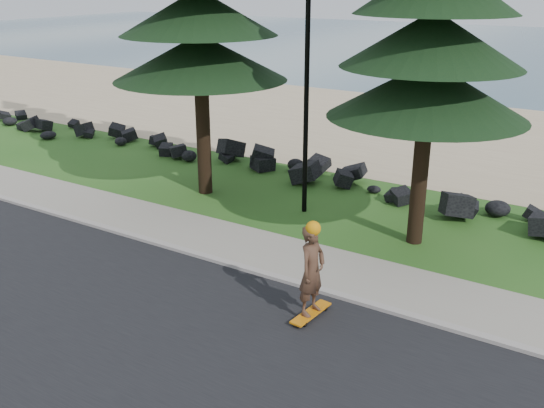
% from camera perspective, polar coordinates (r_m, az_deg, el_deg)
% --- Properties ---
extents(ground, '(160.00, 160.00, 0.00)m').
position_cam_1_polar(ground, '(15.37, -2.78, -4.35)').
color(ground, '#2A5D1D').
rests_on(ground, ground).
extents(road, '(160.00, 7.00, 0.02)m').
position_cam_1_polar(road, '(12.39, -14.91, -11.67)').
color(road, black).
rests_on(road, ground).
extents(kerb, '(160.00, 0.20, 0.10)m').
position_cam_1_polar(kerb, '(14.69, -4.78, -5.43)').
color(kerb, '#A59C95').
rests_on(kerb, ground).
extents(sidewalk, '(160.00, 2.00, 0.08)m').
position_cam_1_polar(sidewalk, '(15.50, -2.36, -3.96)').
color(sidewalk, gray).
rests_on(sidewalk, ground).
extents(beach_sand, '(160.00, 15.00, 0.01)m').
position_cam_1_polar(beach_sand, '(27.88, 14.47, 6.55)').
color(beach_sand, tan).
rests_on(beach_sand, ground).
extents(seawall_boulders, '(60.00, 2.40, 1.10)m').
position_cam_1_polar(seawall_boulders, '(19.88, 6.40, 1.47)').
color(seawall_boulders, black).
rests_on(seawall_boulders, ground).
extents(lamp_post, '(0.25, 0.14, 8.14)m').
position_cam_1_polar(lamp_post, '(16.82, 3.31, 12.57)').
color(lamp_post, black).
rests_on(lamp_post, ground).
extents(skateboarder, '(0.51, 1.14, 2.09)m').
position_cam_1_polar(skateboarder, '(12.01, 3.79, -6.31)').
color(skateboarder, orange).
rests_on(skateboarder, ground).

